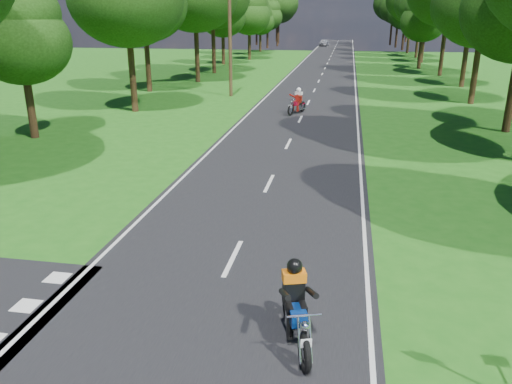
# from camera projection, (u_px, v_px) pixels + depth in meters

# --- Properties ---
(ground) EXTENTS (160.00, 160.00, 0.00)m
(ground) POSITION_uv_depth(u_px,v_px,m) (212.00, 301.00, 10.69)
(ground) COLOR #1E6015
(ground) RESTS_ON ground
(main_road) EXTENTS (7.00, 140.00, 0.02)m
(main_road) POSITION_uv_depth(u_px,v_px,m) (325.00, 68.00, 57.05)
(main_road) COLOR black
(main_road) RESTS_ON ground
(road_markings) EXTENTS (7.40, 140.00, 0.01)m
(road_markings) POSITION_uv_depth(u_px,v_px,m) (323.00, 70.00, 55.33)
(road_markings) COLOR silver
(road_markings) RESTS_ON main_road
(telegraph_pole) EXTENTS (1.20, 0.26, 8.00)m
(telegraph_pole) POSITION_uv_depth(u_px,v_px,m) (230.00, 40.00, 36.28)
(telegraph_pole) COLOR #382616
(telegraph_pole) RESTS_ON ground
(rider_near_blue) EXTENTS (1.19, 2.04, 1.61)m
(rider_near_blue) POSITION_uv_depth(u_px,v_px,m) (296.00, 304.00, 9.09)
(rider_near_blue) COLOR navy
(rider_near_blue) RESTS_ON main_road
(rider_far_red) EXTENTS (1.30, 1.99, 1.58)m
(rider_far_red) POSITION_uv_depth(u_px,v_px,m) (297.00, 101.00, 30.61)
(rider_far_red) COLOR #B00D2A
(rider_far_red) RESTS_ON main_road
(distant_car) EXTENTS (2.16, 4.20, 1.37)m
(distant_car) POSITION_uv_depth(u_px,v_px,m) (324.00, 42.00, 97.33)
(distant_car) COLOR #B7B9BE
(distant_car) RESTS_ON main_road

